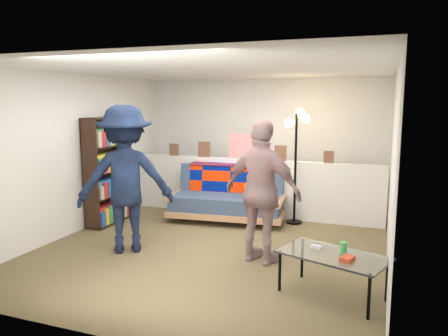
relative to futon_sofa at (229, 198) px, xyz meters
name	(u,v)px	position (x,y,z in m)	size (l,w,h in m)	color
ground	(214,247)	(0.27, -1.37, -0.38)	(5.00, 5.00, 0.00)	brown
room_shell	(226,124)	(0.27, -0.90, 1.29)	(4.60, 5.05, 2.45)	silver
half_wall_ledge	(252,188)	(0.27, 0.43, 0.12)	(4.45, 0.15, 1.00)	silver
ledge_decor	(240,149)	(0.05, 0.41, 0.79)	(2.97, 0.02, 0.45)	brown
futon_sofa	(229,198)	(0.00, 0.00, 0.00)	(2.00, 1.11, 0.82)	tan
bookshelf	(107,175)	(-1.81, -0.87, 0.43)	(0.29, 0.87, 1.74)	black
coffee_table	(333,257)	(1.99, -2.36, 0.04)	(1.21, 0.91, 0.56)	black
floor_lamp	(297,142)	(1.09, 0.24, 0.96)	(0.42, 0.33, 1.89)	black
person_left	(125,179)	(-0.78, -1.89, 0.59)	(1.26, 0.72, 1.95)	black
person_right	(262,192)	(1.04, -1.67, 0.51)	(1.05, 0.44, 1.79)	#CC8489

